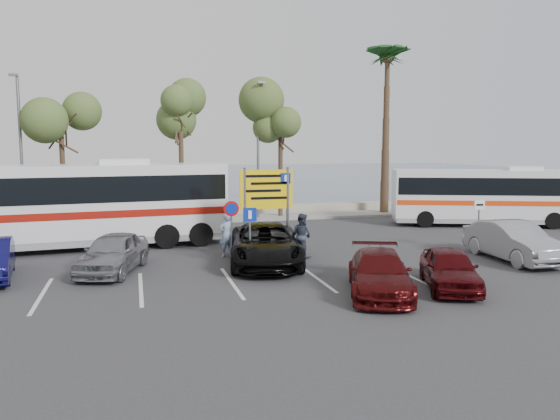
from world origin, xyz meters
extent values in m
plane|color=#313033|center=(0.00, 0.00, 0.00)|extent=(120.00, 120.00, 0.00)
cube|color=gray|center=(0.00, 14.00, 0.07)|extent=(44.00, 2.40, 0.15)
cube|color=#A69C84|center=(0.00, 16.00, 0.30)|extent=(48.00, 0.80, 0.60)
plane|color=#425069|center=(0.00, 60.00, 0.01)|extent=(140.00, 140.00, 0.00)
cylinder|color=#382619|center=(-8.00, 14.00, 2.67)|extent=(0.28, 0.28, 5.04)
cylinder|color=#382619|center=(-1.50, 14.00, 2.95)|extent=(0.28, 0.28, 5.60)
cylinder|color=#382619|center=(4.50, 14.00, 2.74)|extent=(0.28, 0.28, 5.18)
cylinder|color=#382619|center=(11.50, 14.00, 5.15)|extent=(0.48, 0.48, 10.00)
cylinder|color=slate|center=(-10.00, 13.60, 4.15)|extent=(0.16, 0.16, 8.00)
cylinder|color=slate|center=(-10.00, 13.15, 8.10)|extent=(0.12, 0.90, 0.12)
cube|color=slate|center=(-10.00, 12.65, 8.05)|extent=(0.45, 0.25, 0.12)
cylinder|color=slate|center=(3.00, 13.60, 4.15)|extent=(0.16, 0.16, 8.00)
cylinder|color=slate|center=(3.00, 13.15, 8.10)|extent=(0.12, 0.90, 0.12)
cube|color=slate|center=(3.00, 12.65, 8.05)|extent=(0.45, 0.25, 0.12)
cylinder|color=slate|center=(0.10, 3.20, 1.80)|extent=(0.12, 0.12, 3.60)
cylinder|color=slate|center=(1.90, 3.20, 1.80)|extent=(0.12, 0.12, 3.60)
cube|color=yellow|center=(1.00, 3.20, 2.70)|extent=(2.20, 0.06, 1.60)
cube|color=#0C2699|center=(1.80, 3.16, 3.15)|extent=(0.42, 0.01, 0.42)
cylinder|color=slate|center=(-0.60, 2.40, 1.10)|extent=(0.07, 0.07, 2.20)
cylinder|color=#B20C0C|center=(-0.60, 2.37, 2.05)|extent=(0.60, 0.03, 0.60)
cylinder|color=slate|center=(-0.20, 0.80, 1.10)|extent=(0.07, 0.07, 2.20)
cube|color=#0C2699|center=(-0.20, 0.78, 2.00)|extent=(0.50, 0.03, 0.50)
cylinder|color=slate|center=(9.80, 1.50, 1.10)|extent=(0.07, 0.07, 2.20)
cube|color=white|center=(9.80, 1.48, 2.00)|extent=(0.50, 0.03, 0.40)
cube|color=silver|center=(-6.50, 6.50, 2.11)|extent=(12.70, 3.83, 3.08)
cube|color=black|center=(-6.50, 6.50, 2.66)|extent=(12.46, 3.85, 1.09)
cube|color=maroon|center=(-6.50, 6.50, 1.62)|extent=(12.58, 3.85, 0.31)
cube|color=gray|center=(-6.50, 6.50, 0.57)|extent=(12.58, 3.79, 0.57)
cube|color=silver|center=(-6.50, 6.50, 3.77)|extent=(2.23, 1.86, 0.25)
cube|color=silver|center=(15.00, 7.83, 1.81)|extent=(10.83, 5.83, 2.63)
cube|color=black|center=(15.00, 7.83, 2.27)|extent=(10.64, 5.79, 0.94)
cube|color=red|center=(15.00, 7.83, 1.38)|extent=(10.74, 5.82, 0.27)
cube|color=gray|center=(15.00, 7.83, 0.49)|extent=(10.72, 5.77, 0.49)
cube|color=silver|center=(15.00, 7.83, 3.23)|extent=(2.17, 1.95, 0.21)
imported|color=gray|center=(-5.00, 1.50, 0.71)|extent=(2.84, 4.46, 1.41)
imported|color=#4B0C0D|center=(2.90, -3.50, 0.64)|extent=(3.22, 4.76, 1.28)
imported|color=#470A0D|center=(5.30, -3.50, 0.64)|extent=(2.78, 4.08, 1.29)
imported|color=black|center=(0.50, 1.32, 0.78)|extent=(3.56, 5.97, 1.55)
imported|color=#97979D|center=(10.00, -0.47, 0.77)|extent=(1.81, 4.73, 1.54)
imported|color=#7D94B6|center=(-0.65, 3.25, 0.88)|extent=(0.74, 0.59, 1.77)
imported|color=#303848|center=(2.22, 2.27, 0.89)|extent=(1.06, 1.10, 1.79)
camera|label=1|loc=(-4.20, -18.33, 4.51)|focal=35.00mm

